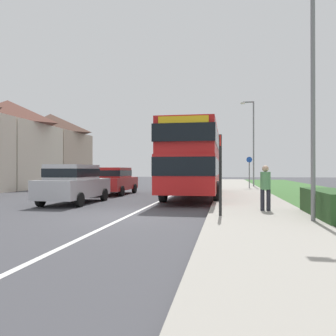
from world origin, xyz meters
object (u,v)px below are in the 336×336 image
at_px(parked_car_silver, 74,182).
at_px(street_lamp_near, 309,84).
at_px(street_lamp_mid, 252,138).
at_px(double_decker_bus, 195,159).
at_px(pedestrian_at_stop, 265,186).
at_px(bus_stop_sign, 220,169).
at_px(parked_car_red, 115,180).
at_px(cycle_route_sign, 249,171).

height_order(parked_car_silver, street_lamp_near, street_lamp_near).
relative_size(parked_car_silver, street_lamp_mid, 0.62).
bearing_deg(double_decker_bus, street_lamp_mid, 70.18).
height_order(pedestrian_at_stop, bus_stop_sign, bus_stop_sign).
bearing_deg(bus_stop_sign, parked_car_red, 125.06).
bearing_deg(double_decker_bus, bus_stop_sign, -79.62).
height_order(bus_stop_sign, street_lamp_near, street_lamp_near).
distance_m(double_decker_bus, bus_stop_sign, 8.27).
bearing_deg(pedestrian_at_stop, cycle_route_sign, 88.18).
xyz_separation_m(parked_car_silver, bus_stop_sign, (6.56, -3.77, 0.59)).
xyz_separation_m(parked_car_silver, street_lamp_near, (8.98, -4.38, 2.93)).
distance_m(parked_car_red, pedestrian_at_stop, 11.24).
bearing_deg(street_lamp_near, cycle_route_sign, 91.55).
distance_m(double_decker_bus, street_lamp_mid, 11.68).
bearing_deg(street_lamp_near, double_decker_bus, 114.10).
height_order(parked_car_silver, cycle_route_sign, cycle_route_sign).
xyz_separation_m(street_lamp_near, street_lamp_mid, (-0.00, 19.54, 0.34)).
relative_size(parked_car_red, bus_stop_sign, 1.69).
relative_size(parked_car_red, pedestrian_at_stop, 2.63).
xyz_separation_m(parked_car_silver, cycle_route_sign, (8.52, 12.31, 0.47)).
height_order(cycle_route_sign, street_lamp_mid, street_lamp_mid).
relative_size(double_decker_bus, cycle_route_sign, 4.34).
bearing_deg(cycle_route_sign, street_lamp_mid, 81.09).
relative_size(pedestrian_at_stop, street_lamp_mid, 0.23).
distance_m(double_decker_bus, pedestrian_at_stop, 7.35).
relative_size(pedestrian_at_stop, street_lamp_near, 0.25).
distance_m(bus_stop_sign, street_lamp_mid, 19.27).
bearing_deg(street_lamp_near, parked_car_red, 132.03).
relative_size(double_decker_bus, street_lamp_near, 1.64).
height_order(parked_car_red, street_lamp_near, street_lamp_near).
bearing_deg(double_decker_bus, parked_car_silver, -139.44).
bearing_deg(parked_car_red, pedestrian_at_stop, -44.22).
relative_size(cycle_route_sign, street_lamp_mid, 0.34).
bearing_deg(parked_car_red, parked_car_silver, -90.04).
xyz_separation_m(pedestrian_at_stop, bus_stop_sign, (-1.50, -1.50, 0.56)).
bearing_deg(pedestrian_at_stop, double_decker_bus, 114.32).
relative_size(double_decker_bus, parked_car_silver, 2.42).
relative_size(parked_car_red, street_lamp_near, 0.66).
distance_m(cycle_route_sign, street_lamp_near, 16.87).
bearing_deg(cycle_route_sign, bus_stop_sign, -96.96).
height_order(double_decker_bus, bus_stop_sign, double_decker_bus).
height_order(parked_car_red, pedestrian_at_stop, pedestrian_at_stop).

